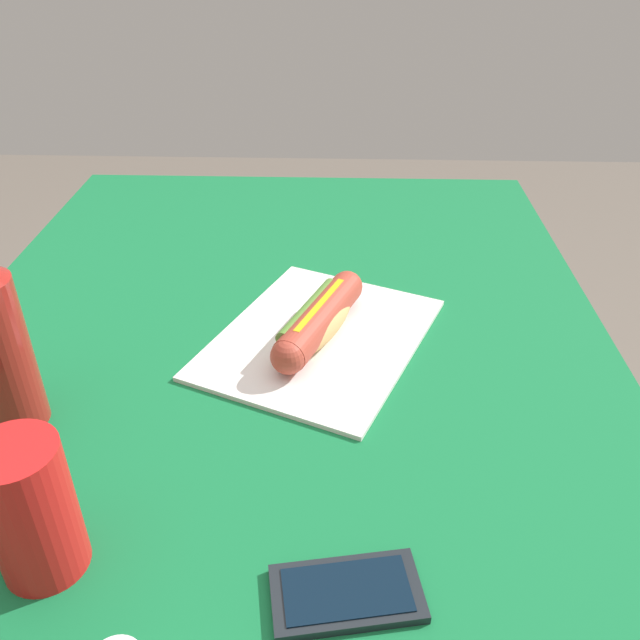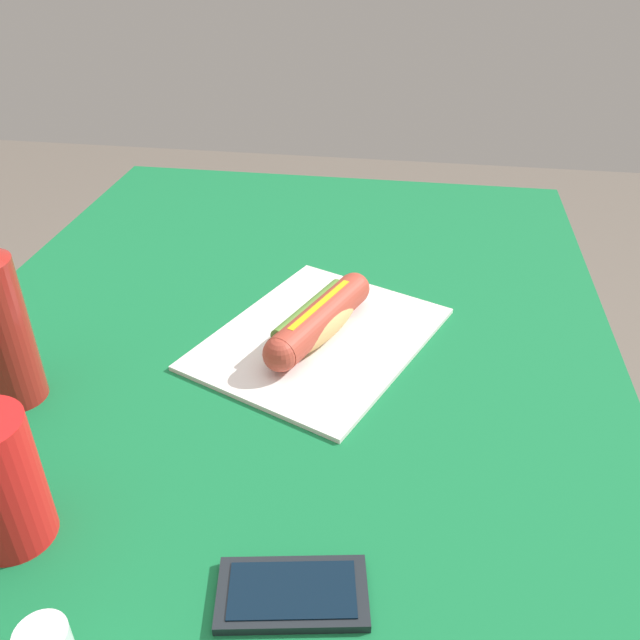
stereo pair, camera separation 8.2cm
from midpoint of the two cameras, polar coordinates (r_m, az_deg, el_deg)
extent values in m
cylinder|color=brown|center=(1.46, 9.35, -4.88)|extent=(0.07, 0.07, 0.75)
cylinder|color=brown|center=(1.51, -15.18, -4.25)|extent=(0.07, 0.07, 0.75)
cube|color=brown|center=(0.82, -6.89, -4.83)|extent=(1.19, 0.79, 0.03)
cube|color=#146B38|center=(0.80, -6.97, -3.88)|extent=(1.25, 0.85, 0.00)
cube|color=silver|center=(0.84, -2.81, -1.64)|extent=(0.37, 0.34, 0.01)
ellipsoid|color=tan|center=(0.82, -2.86, -0.27)|extent=(0.17, 0.11, 0.04)
cylinder|color=#A83D2D|center=(0.82, -2.86, 0.03)|extent=(0.18, 0.11, 0.04)
sphere|color=#A83D2D|center=(0.89, -0.30, 2.83)|extent=(0.04, 0.04, 0.04)
sphere|color=#A83D2D|center=(0.76, -5.87, -3.26)|extent=(0.04, 0.04, 0.04)
cube|color=yellow|center=(0.81, -2.90, 1.18)|extent=(0.13, 0.06, 0.00)
cylinder|color=#568433|center=(0.82, -3.83, 0.71)|extent=(0.14, 0.07, 0.02)
cube|color=black|center=(0.57, -2.13, -22.73)|extent=(0.09, 0.13, 0.01)
cube|color=black|center=(0.57, -2.14, -22.45)|extent=(0.07, 0.11, 0.00)
cylinder|color=red|center=(0.61, -27.45, -14.53)|extent=(0.07, 0.07, 0.13)
camera|label=1|loc=(0.04, -92.86, -1.85)|focal=37.05mm
camera|label=2|loc=(0.04, 87.14, 1.85)|focal=37.05mm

